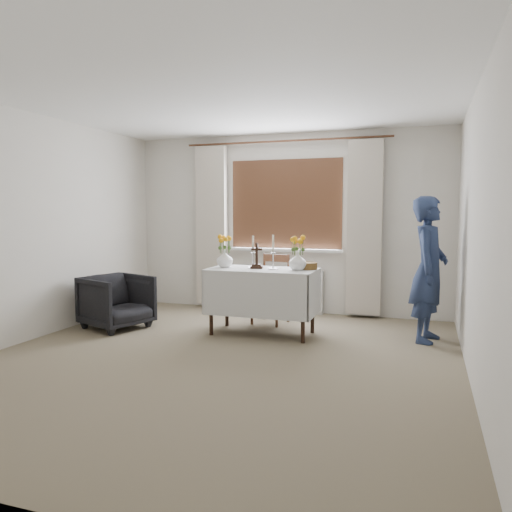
{
  "coord_description": "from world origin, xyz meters",
  "views": [
    {
      "loc": [
        1.87,
        -4.29,
        1.43
      ],
      "look_at": [
        0.09,
        0.92,
        0.93
      ],
      "focal_mm": 35.0,
      "sensor_mm": 36.0,
      "label": 1
    }
  ],
  "objects_px": {
    "altar_table": "(262,302)",
    "flower_vase_left": "(225,259)",
    "wooden_cross": "(257,256)",
    "person": "(429,269)",
    "armchair": "(117,302)",
    "flower_vase_right": "(298,261)",
    "wooden_chair": "(270,289)"
  },
  "relations": [
    {
      "from": "armchair",
      "to": "flower_vase_left",
      "type": "height_order",
      "value": "flower_vase_left"
    },
    {
      "from": "flower_vase_left",
      "to": "flower_vase_right",
      "type": "relative_size",
      "value": 0.98
    },
    {
      "from": "armchair",
      "to": "flower_vase_left",
      "type": "distance_m",
      "value": 1.44
    },
    {
      "from": "person",
      "to": "altar_table",
      "type": "bearing_deg",
      "value": 109.8
    },
    {
      "from": "wooden_chair",
      "to": "flower_vase_left",
      "type": "xyz_separation_m",
      "value": [
        -0.39,
        -0.55,
        0.42
      ]
    },
    {
      "from": "altar_table",
      "to": "wooden_cross",
      "type": "xyz_separation_m",
      "value": [
        -0.07,
        0.02,
        0.53
      ]
    },
    {
      "from": "wooden_cross",
      "to": "flower_vase_right",
      "type": "bearing_deg",
      "value": -12.66
    },
    {
      "from": "altar_table",
      "to": "flower_vase_left",
      "type": "height_order",
      "value": "flower_vase_left"
    },
    {
      "from": "wooden_chair",
      "to": "wooden_cross",
      "type": "height_order",
      "value": "wooden_cross"
    },
    {
      "from": "person",
      "to": "flower_vase_left",
      "type": "distance_m",
      "value": 2.3
    },
    {
      "from": "armchair",
      "to": "wooden_cross",
      "type": "bearing_deg",
      "value": -59.6
    },
    {
      "from": "flower_vase_left",
      "to": "wooden_chair",
      "type": "bearing_deg",
      "value": 54.42
    },
    {
      "from": "flower_vase_right",
      "to": "wooden_cross",
      "type": "bearing_deg",
      "value": 179.07
    },
    {
      "from": "flower_vase_left",
      "to": "flower_vase_right",
      "type": "xyz_separation_m",
      "value": [
        0.89,
        -0.01,
        0.0
      ]
    },
    {
      "from": "armchair",
      "to": "flower_vase_left",
      "type": "bearing_deg",
      "value": -56.51
    },
    {
      "from": "altar_table",
      "to": "person",
      "type": "bearing_deg",
      "value": 9.02
    },
    {
      "from": "wooden_chair",
      "to": "flower_vase_left",
      "type": "relative_size",
      "value": 4.36
    },
    {
      "from": "altar_table",
      "to": "flower_vase_right",
      "type": "xyz_separation_m",
      "value": [
        0.41,
        0.01,
        0.48
      ]
    },
    {
      "from": "altar_table",
      "to": "wooden_cross",
      "type": "height_order",
      "value": "wooden_cross"
    },
    {
      "from": "altar_table",
      "to": "person",
      "type": "height_order",
      "value": "person"
    },
    {
      "from": "wooden_chair",
      "to": "person",
      "type": "bearing_deg",
      "value": 0.42
    },
    {
      "from": "altar_table",
      "to": "flower_vase_left",
      "type": "relative_size",
      "value": 6.18
    },
    {
      "from": "wooden_chair",
      "to": "armchair",
      "type": "relative_size",
      "value": 1.23
    },
    {
      "from": "altar_table",
      "to": "flower_vase_left",
      "type": "distance_m",
      "value": 0.68
    },
    {
      "from": "person",
      "to": "wooden_chair",
      "type": "bearing_deg",
      "value": 92.3
    },
    {
      "from": "person",
      "to": "flower_vase_left",
      "type": "xyz_separation_m",
      "value": [
        -2.29,
        -0.27,
        0.07
      ]
    },
    {
      "from": "altar_table",
      "to": "wooden_cross",
      "type": "relative_size",
      "value": 4.16
    },
    {
      "from": "armchair",
      "to": "person",
      "type": "relative_size",
      "value": 0.45
    },
    {
      "from": "wooden_chair",
      "to": "flower_vase_left",
      "type": "height_order",
      "value": "flower_vase_left"
    },
    {
      "from": "wooden_chair",
      "to": "armchair",
      "type": "xyz_separation_m",
      "value": [
        -1.69,
        -0.86,
        -0.11
      ]
    },
    {
      "from": "altar_table",
      "to": "armchair",
      "type": "height_order",
      "value": "altar_table"
    },
    {
      "from": "armchair",
      "to": "flower_vase_right",
      "type": "xyz_separation_m",
      "value": [
        2.18,
        0.3,
        0.54
      ]
    }
  ]
}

